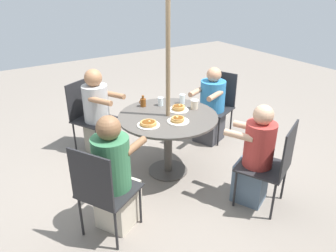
# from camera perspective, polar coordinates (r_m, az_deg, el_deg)

# --- Properties ---
(ground_plane) EXTENTS (12.00, 12.00, 0.00)m
(ground_plane) POSITION_cam_1_polar(r_m,az_deg,el_deg) (4.10, 0.00, -7.78)
(ground_plane) COLOR gray
(patio_table) EXTENTS (1.15, 1.15, 0.75)m
(patio_table) POSITION_cam_1_polar(r_m,az_deg,el_deg) (3.80, 0.00, 0.04)
(patio_table) COLOR #4C4742
(patio_table) RESTS_ON ground
(umbrella_pole) EXTENTS (0.05, 0.05, 2.12)m
(umbrella_pole) POSITION_cam_1_polar(r_m,az_deg,el_deg) (3.63, 0.00, 6.35)
(umbrella_pole) COLOR #846B4C
(umbrella_pole) RESTS_ON ground
(patio_chair_north) EXTENTS (0.63, 0.63, 0.94)m
(patio_chair_north) POSITION_cam_1_polar(r_m,az_deg,el_deg) (2.96, -11.44, -10.61)
(patio_chair_north) COLOR #232326
(patio_chair_north) RESTS_ON ground
(diner_north) EXTENTS (0.56, 0.51, 1.16)m
(diner_north) POSITION_cam_1_polar(r_m,az_deg,el_deg) (3.07, -9.30, -8.86)
(diner_north) COLOR beige
(diner_north) RESTS_ON ground
(patio_chair_east) EXTENTS (0.61, 0.61, 0.94)m
(patio_chair_east) POSITION_cam_1_polar(r_m,az_deg,el_deg) (3.42, 17.86, -6.02)
(patio_chair_east) COLOR #232326
(patio_chair_east) RESTS_ON ground
(diner_east) EXTENTS (0.46, 0.52, 1.10)m
(diner_east) POSITION_cam_1_polar(r_m,az_deg,el_deg) (3.47, 14.93, -5.49)
(diner_east) COLOR slate
(diner_east) RESTS_ON ground
(patio_chair_south) EXTENTS (0.60, 0.60, 0.94)m
(patio_chair_south) POSITION_cam_1_polar(r_m,az_deg,el_deg) (4.81, 8.60, 4.25)
(patio_chair_south) COLOR #232326
(patio_chair_south) RESTS_ON ground
(diner_south) EXTENTS (0.59, 0.50, 1.07)m
(diner_south) POSITION_cam_1_polar(r_m,az_deg,el_deg) (4.67, 7.49, 3.07)
(diner_south) COLOR #3D3D42
(diner_south) RESTS_ON ground
(patio_chair_west) EXTENTS (0.62, 0.62, 0.94)m
(patio_chair_west) POSITION_cam_1_polar(r_m,az_deg,el_deg) (4.51, -13.82, 2.33)
(patio_chair_west) COLOR #232326
(patio_chair_west) RESTS_ON ground
(diner_west) EXTENTS (0.52, 0.59, 1.14)m
(diner_west) POSITION_cam_1_polar(r_m,az_deg,el_deg) (4.40, -12.03, 1.89)
(diner_west) COLOR gray
(diner_west) RESTS_ON ground
(pancake_plate_a) EXTENTS (0.24, 0.24, 0.06)m
(pancake_plate_a) POSITION_cam_1_polar(r_m,az_deg,el_deg) (3.58, 1.72, 1.04)
(pancake_plate_a) COLOR silver
(pancake_plate_a) RESTS_ON patio_table
(pancake_plate_b) EXTENTS (0.24, 0.24, 0.06)m
(pancake_plate_b) POSITION_cam_1_polar(r_m,az_deg,el_deg) (3.50, -3.41, 0.38)
(pancake_plate_b) COLOR silver
(pancake_plate_b) RESTS_ON patio_table
(pancake_plate_c) EXTENTS (0.24, 0.24, 0.07)m
(pancake_plate_c) POSITION_cam_1_polar(r_m,az_deg,el_deg) (3.88, 1.83, 3.08)
(pancake_plate_c) COLOR silver
(pancake_plate_c) RESTS_ON patio_table
(syrup_bottle) EXTENTS (0.09, 0.07, 0.14)m
(syrup_bottle) POSITION_cam_1_polar(r_m,az_deg,el_deg) (3.99, -4.38, 4.16)
(syrup_bottle) COLOR brown
(syrup_bottle) RESTS_ON patio_table
(coffee_cup) EXTENTS (0.09, 0.09, 0.11)m
(coffee_cup) POSITION_cam_1_polar(r_m,az_deg,el_deg) (3.92, 4.65, 3.78)
(coffee_cup) COLOR beige
(coffee_cup) RESTS_ON patio_table
(drinking_glass_a) EXTENTS (0.07, 0.07, 0.10)m
(drinking_glass_a) POSITION_cam_1_polar(r_m,az_deg,el_deg) (4.01, -1.30, 4.29)
(drinking_glass_a) COLOR silver
(drinking_glass_a) RESTS_ON patio_table
(drinking_glass_b) EXTENTS (0.07, 0.07, 0.12)m
(drinking_glass_b) POSITION_cam_1_polar(r_m,az_deg,el_deg) (4.07, 2.50, 4.71)
(drinking_glass_b) COLOR silver
(drinking_glass_b) RESTS_ON patio_table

